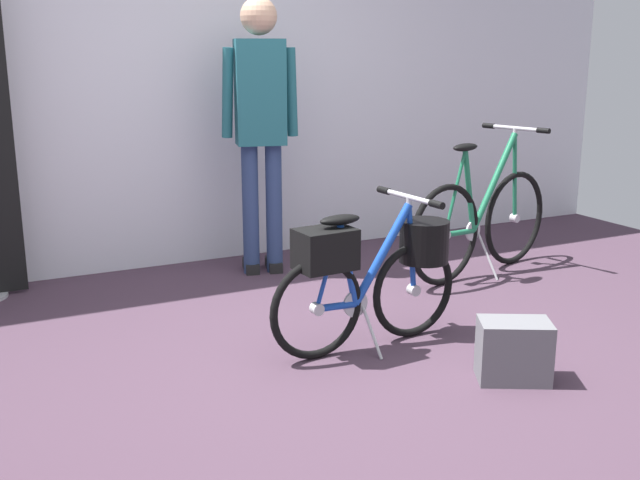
# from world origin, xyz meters

# --- Properties ---
(ground_plane) EXTENTS (7.41, 7.41, 0.00)m
(ground_plane) POSITION_xyz_m (0.00, 0.00, 0.00)
(ground_plane) COLOR #473342
(back_wall) EXTENTS (7.41, 0.10, 3.17)m
(back_wall) POSITION_xyz_m (0.00, 2.21, 1.59)
(back_wall) COLOR silver
(back_wall) RESTS_ON ground_plane
(folding_bike_foreground) EXTENTS (1.11, 0.53, 0.78)m
(folding_bike_foreground) POSITION_xyz_m (0.35, 0.19, 0.42)
(folding_bike_foreground) COLOR black
(folding_bike_foreground) RESTS_ON ground_plane
(display_bike_left) EXTENTS (1.39, 0.54, 0.99)m
(display_bike_left) POSITION_xyz_m (1.66, 0.99, 0.37)
(display_bike_left) COLOR black
(display_bike_left) RESTS_ON ground_plane
(visitor_near_wall) EXTENTS (0.52, 0.33, 1.81)m
(visitor_near_wall) POSITION_xyz_m (0.35, 1.68, 1.06)
(visitor_near_wall) COLOR navy
(visitor_near_wall) RESTS_ON ground_plane
(backpack_on_floor) EXTENTS (0.38, 0.34, 0.29)m
(backpack_on_floor) POSITION_xyz_m (0.71, -0.46, 0.14)
(backpack_on_floor) COLOR slate
(backpack_on_floor) RESTS_ON ground_plane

